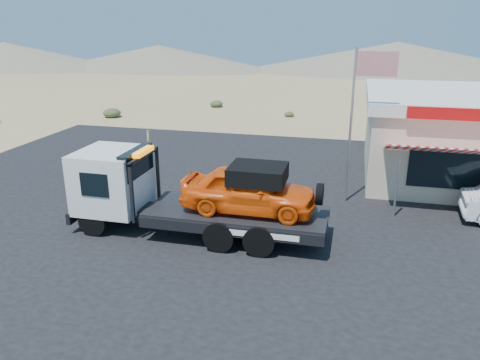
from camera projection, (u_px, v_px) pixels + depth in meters
The scene contains 6 objects.
ground at pixel (198, 236), 15.80m from camera, with size 120.00×120.00×0.00m, color #997D57.
asphalt_lot at pixel (272, 209), 18.10m from camera, with size 32.00×24.00×0.02m, color black.
tow_truck at pixel (191, 191), 15.56m from camera, with size 8.48×2.51×2.83m.
flagpole at pixel (358, 109), 17.60m from camera, with size 1.55×0.10×6.00m.
desert_scrub at pixel (9, 137), 28.09m from camera, with size 23.69×33.16×0.71m.
distant_hills at pixel (256, 58), 68.10m from camera, with size 126.00×48.00×4.20m.
Camera 1 is at (4.83, -13.59, 6.88)m, focal length 35.00 mm.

